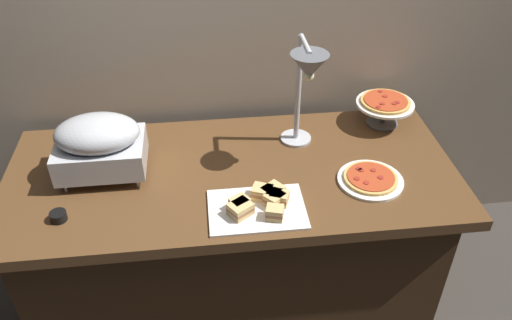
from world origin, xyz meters
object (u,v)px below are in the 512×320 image
at_px(pizza_plate_front, 370,179).
at_px(chafing_dish, 99,144).
at_px(sandwich_platter, 260,204).
at_px(pizza_plate_center, 385,105).
at_px(sauce_cup_near, 58,216).
at_px(heat_lamp, 307,75).

bearing_deg(pizza_plate_front, chafing_dish, 170.50).
bearing_deg(sandwich_platter, pizza_plate_center, 39.47).
xyz_separation_m(chafing_dish, sauce_cup_near, (-0.14, -0.27, -0.13)).
bearing_deg(heat_lamp, pizza_plate_front, -38.46).
bearing_deg(pizza_plate_center, sandwich_platter, -140.53).
bearing_deg(chafing_dish, sandwich_platter, -25.44).
relative_size(chafing_dish, pizza_plate_front, 1.31).
xyz_separation_m(heat_lamp, pizza_plate_front, (0.25, -0.20, -0.39)).
bearing_deg(pizza_plate_front, sandwich_platter, -166.50).
relative_size(pizza_plate_center, sandwich_platter, 0.73).
distance_m(heat_lamp, pizza_plate_front, 0.50).
bearing_deg(heat_lamp, pizza_plate_center, 27.62).
distance_m(chafing_dish, sandwich_platter, 0.70).
relative_size(chafing_dish, sauce_cup_near, 5.67).
distance_m(pizza_plate_center, sandwich_platter, 0.85).
xyz_separation_m(heat_lamp, sandwich_platter, (-0.22, -0.31, -0.37)).
relative_size(sandwich_platter, sauce_cup_near, 5.93).
bearing_deg(sandwich_platter, chafing_dish, 154.56).
bearing_deg(sandwich_platter, heat_lamp, 54.87).
height_order(pizza_plate_center, sandwich_platter, pizza_plate_center).
relative_size(heat_lamp, sauce_cup_near, 8.20).
relative_size(chafing_dish, pizza_plate_center, 1.31).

